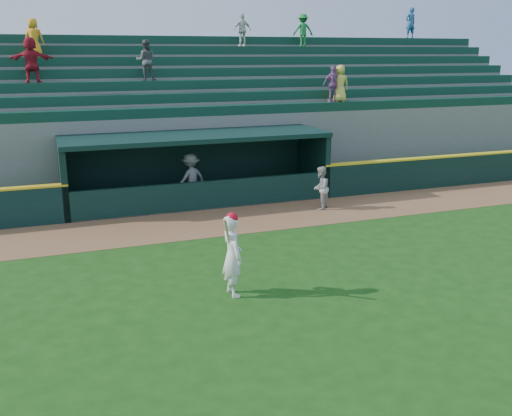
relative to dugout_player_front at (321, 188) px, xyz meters
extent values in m
plane|color=#184210|center=(-3.69, -5.15, -0.75)|extent=(120.00, 120.00, 0.00)
cube|color=brown|center=(-3.69, -0.25, -0.75)|extent=(40.00, 3.00, 0.01)
cube|color=black|center=(8.56, 1.40, -0.15)|extent=(15.50, 0.30, 1.20)
cube|color=yellow|center=(8.56, 1.40, 0.48)|extent=(15.50, 0.32, 0.06)
imported|color=#A7A7A2|center=(0.00, 0.00, 0.00)|extent=(0.92, 0.92, 1.50)
imported|color=#989893|center=(-3.96, 2.45, 0.14)|extent=(1.32, 1.06, 1.78)
cube|color=slate|center=(-3.69, 2.55, -0.73)|extent=(9.00, 2.60, 0.04)
cube|color=black|center=(-8.29, 2.55, 0.40)|extent=(0.20, 2.60, 2.30)
cube|color=black|center=(0.91, 2.55, 0.40)|extent=(0.20, 2.60, 2.30)
cube|color=black|center=(-3.69, 3.85, 0.40)|extent=(9.40, 0.20, 2.30)
cube|color=black|center=(-3.69, 2.55, 1.63)|extent=(9.40, 2.80, 0.16)
cube|color=black|center=(-3.69, 1.33, -0.25)|extent=(9.00, 0.16, 1.00)
cube|color=brown|center=(-3.69, 3.35, -0.50)|extent=(8.40, 0.45, 0.10)
cube|color=slate|center=(-3.69, 4.37, 0.70)|extent=(34.00, 0.85, 2.91)
cube|color=#0F3828|center=(-3.69, 4.25, 2.34)|extent=(34.00, 0.60, 0.36)
cube|color=slate|center=(-3.69, 5.22, 0.93)|extent=(34.00, 0.85, 3.36)
cube|color=#0F3828|center=(-3.69, 5.10, 2.79)|extent=(34.00, 0.60, 0.36)
cube|color=slate|center=(-3.69, 6.07, 1.15)|extent=(34.00, 0.85, 3.81)
cube|color=#0F3828|center=(-3.69, 5.95, 3.24)|extent=(34.00, 0.60, 0.36)
cube|color=slate|center=(-3.69, 6.92, 1.38)|extent=(34.00, 0.85, 4.26)
cube|color=#0F3828|center=(-3.69, 6.80, 3.69)|extent=(34.00, 0.60, 0.36)
cube|color=slate|center=(-3.69, 7.77, 1.60)|extent=(34.00, 0.85, 4.71)
cube|color=#0F3828|center=(-3.69, 7.65, 4.14)|extent=(34.00, 0.60, 0.36)
cube|color=slate|center=(-3.69, 8.62, 1.83)|extent=(34.00, 0.85, 5.16)
cube|color=#0F3828|center=(-3.69, 8.50, 4.59)|extent=(34.00, 0.60, 0.36)
cube|color=slate|center=(-3.69, 9.47, 2.05)|extent=(34.00, 0.85, 5.61)
cube|color=#0F3828|center=(-3.69, 9.35, 5.04)|extent=(34.00, 0.60, 0.36)
cube|color=slate|center=(-3.69, 10.05, 2.05)|extent=(34.50, 0.30, 5.61)
imported|color=#FF9F1C|center=(-8.78, 7.67, 5.05)|extent=(0.81, 0.63, 1.47)
imported|color=silver|center=(0.12, 8.52, 5.48)|extent=(0.86, 0.41, 1.43)
imported|color=#AA1A2B|center=(-8.95, 5.97, 4.24)|extent=(1.54, 0.56, 1.64)
imported|color=#27588F|center=(9.70, 9.37, 5.99)|extent=(0.57, 0.37, 1.54)
imported|color=#515151|center=(-4.76, 5.97, 4.20)|extent=(0.85, 0.72, 1.56)
imported|color=#1A7730|center=(3.15, 8.52, 5.51)|extent=(1.05, 0.75, 1.48)
imported|color=#DECC4E|center=(2.92, 4.27, 3.27)|extent=(0.80, 0.60, 1.50)
imported|color=#975896|center=(2.59, 4.27, 3.24)|extent=(0.89, 0.46, 1.45)
imported|color=white|center=(-5.09, -5.82, 0.17)|extent=(0.51, 0.72, 1.85)
sphere|color=red|center=(-5.09, -5.82, 1.03)|extent=(0.27, 0.27, 0.27)
cylinder|color=#D3B887|center=(-5.27, -6.04, 0.80)|extent=(0.30, 0.46, 0.76)
camera|label=1|loc=(-8.71, -17.10, 4.50)|focal=40.00mm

